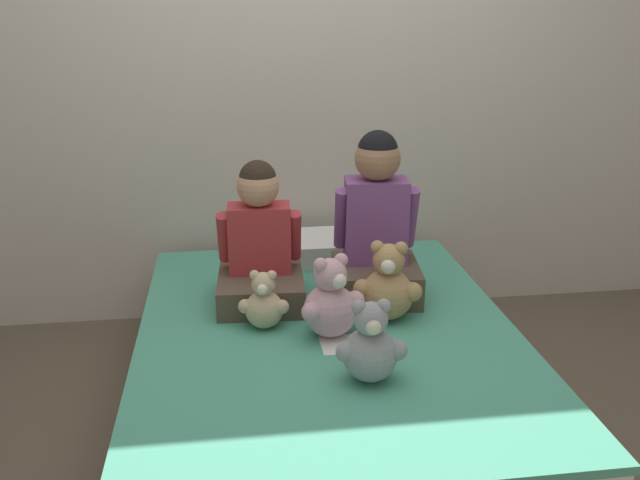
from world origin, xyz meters
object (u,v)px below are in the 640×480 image
(child_on_left, at_px, (260,248))
(child_on_right, at_px, (376,229))
(teddy_bear_held_by_left_child, at_px, (264,304))
(pillow_at_headboard, at_px, (306,248))
(bed, at_px, (328,373))
(teddy_bear_held_by_right_child, at_px, (388,287))
(teddy_bear_between_children, at_px, (331,303))
(sign_card, at_px, (350,344))
(teddy_bear_at_foot_of_bed, at_px, (370,347))

(child_on_left, height_order, child_on_right, child_on_right)
(teddy_bear_held_by_left_child, height_order, pillow_at_headboard, teddy_bear_held_by_left_child)
(pillow_at_headboard, bearing_deg, bed, -90.00)
(bed, distance_m, child_on_left, 0.58)
(teddy_bear_held_by_right_child, xyz_separation_m, pillow_at_headboard, (-0.24, 0.69, -0.08))
(pillow_at_headboard, bearing_deg, teddy_bear_between_children, -89.79)
(sign_card, bearing_deg, teddy_bear_held_by_right_child, 47.03)
(teddy_bear_held_by_right_child, xyz_separation_m, teddy_bear_at_foot_of_bed, (-0.16, -0.44, -0.01))
(bed, height_order, teddy_bear_at_foot_of_bed, teddy_bear_at_foot_of_bed)
(teddy_bear_held_by_right_child, distance_m, teddy_bear_between_children, 0.27)
(child_on_left, bearing_deg, teddy_bear_at_foot_of_bed, -62.38)
(child_on_left, distance_m, teddy_bear_held_by_left_child, 0.30)
(child_on_right, bearing_deg, teddy_bear_at_foot_of_bed, -97.56)
(child_on_left, relative_size, child_on_right, 0.84)
(bed, bearing_deg, teddy_bear_held_by_left_child, 170.34)
(teddy_bear_held_by_left_child, distance_m, teddy_bear_at_foot_of_bed, 0.54)
(bed, xyz_separation_m, sign_card, (0.06, -0.14, 0.20))
(child_on_right, distance_m, teddy_bear_held_by_left_child, 0.59)
(child_on_right, xyz_separation_m, teddy_bear_at_foot_of_bed, (-0.17, -0.70, -0.17))
(teddy_bear_held_by_right_child, distance_m, pillow_at_headboard, 0.74)
(teddy_bear_held_by_left_child, bearing_deg, child_on_right, 38.35)
(child_on_right, relative_size, pillow_at_headboard, 1.40)
(pillow_at_headboard, bearing_deg, teddy_bear_held_by_right_child, -70.56)
(bed, height_order, child_on_left, child_on_left)
(child_on_left, bearing_deg, pillow_at_headboard, 64.25)
(teddy_bear_between_children, height_order, teddy_bear_at_foot_of_bed, teddy_bear_between_children)
(bed, bearing_deg, sign_card, -67.76)
(teddy_bear_held_by_right_child, relative_size, sign_card, 1.53)
(child_on_left, distance_m, teddy_bear_held_by_right_child, 0.55)
(teddy_bear_between_children, bearing_deg, pillow_at_headboard, 65.66)
(bed, bearing_deg, teddy_bear_between_children, -87.19)
(bed, relative_size, teddy_bear_at_foot_of_bed, 6.51)
(bed, distance_m, teddy_bear_between_children, 0.34)
(child_on_left, bearing_deg, teddy_bear_between_children, -53.66)
(bed, distance_m, pillow_at_headboard, 0.79)
(bed, bearing_deg, pillow_at_headboard, 90.00)
(pillow_at_headboard, bearing_deg, teddy_bear_held_by_left_child, -108.89)
(bed, distance_m, sign_card, 0.25)
(teddy_bear_at_foot_of_bed, height_order, pillow_at_headboard, teddy_bear_at_foot_of_bed)
(teddy_bear_held_by_left_child, distance_m, teddy_bear_between_children, 0.27)
(child_on_right, xyz_separation_m, teddy_bear_held_by_right_child, (-0.00, -0.25, -0.15))
(child_on_left, height_order, teddy_bear_at_foot_of_bed, child_on_left)
(child_on_right, relative_size, sign_card, 3.33)
(teddy_bear_held_by_left_child, xyz_separation_m, sign_card, (0.30, -0.19, -0.10))
(teddy_bear_between_children, distance_m, teddy_bear_at_foot_of_bed, 0.34)
(bed, xyz_separation_m, teddy_bear_between_children, (0.00, -0.06, 0.33))
(child_on_right, relative_size, teddy_bear_between_children, 2.20)
(child_on_left, bearing_deg, teddy_bear_held_by_right_child, -24.73)
(teddy_bear_between_children, bearing_deg, child_on_right, 31.62)
(child_on_right, distance_m, teddy_bear_at_foot_of_bed, 0.74)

